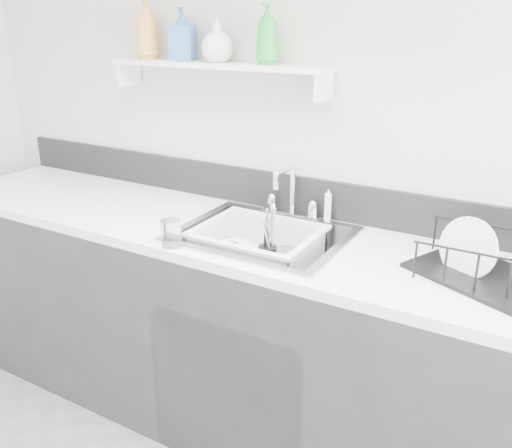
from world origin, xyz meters
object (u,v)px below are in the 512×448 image
Objects in this scene: counter_run at (262,337)px; wash_tub at (258,250)px; dish_rack at (483,257)px; sink at (262,256)px.

counter_run is 6.84× the size of wash_tub.
counter_run is at bearing -26.40° from wash_tub.
dish_rack is at bearing 1.27° from wash_tub.
sink is at bearing -152.76° from dish_rack.
sink is 0.03m from wash_tub.
dish_rack is (0.81, 0.02, 0.15)m from wash_tub.
sink reaches higher than counter_run.
sink is (0.00, 0.00, 0.37)m from counter_run.
counter_run is at bearing -152.76° from dish_rack.
sink is 1.59× the size of dish_rack.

